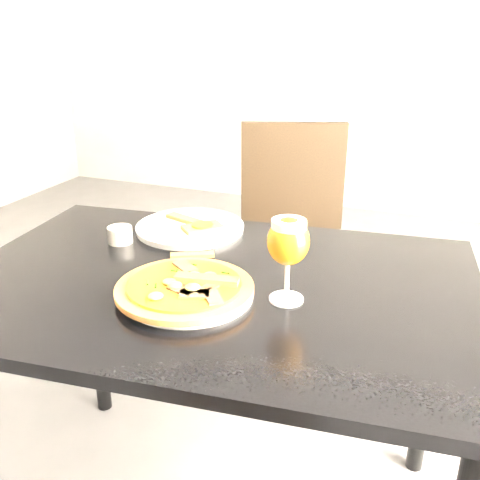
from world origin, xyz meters
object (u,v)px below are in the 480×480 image
at_px(chair_far, 293,236).
at_px(pizza, 185,287).
at_px(dining_table, 214,313).
at_px(beer_glass, 288,242).

relative_size(chair_far, pizza, 3.17).
relative_size(dining_table, chair_far, 1.36).
bearing_deg(pizza, chair_far, 92.18).
relative_size(dining_table, pizza, 4.29).
relative_size(pizza, beer_glass, 1.60).
xyz_separation_m(dining_table, pizza, (-0.02, -0.10, 0.11)).
height_order(dining_table, beer_glass, beer_glass).
bearing_deg(dining_table, chair_far, 87.63).
bearing_deg(chair_far, beer_glass, -94.76).
bearing_deg(beer_glass, dining_table, 168.73).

